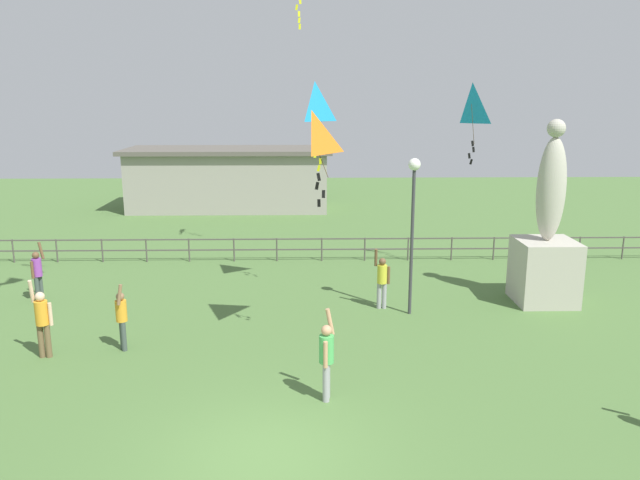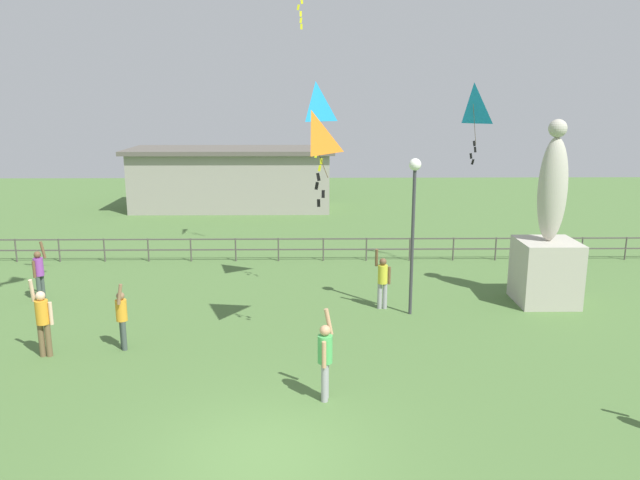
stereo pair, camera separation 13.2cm
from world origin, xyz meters
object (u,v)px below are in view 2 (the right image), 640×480
at_px(person_6, 122,316).
at_px(kite_2, 316,105).
at_px(kite_3, 312,136).
at_px(kite_0, 473,106).
at_px(lamppost, 414,204).
at_px(person_3, 43,318).
at_px(person_4, 39,271).
at_px(person_5, 325,356).
at_px(statue_monument, 547,250).
at_px(person_1, 383,279).

height_order(person_6, kite_2, kite_2).
bearing_deg(kite_3, kite_0, 49.93).
height_order(lamppost, person_6, lamppost).
height_order(person_3, person_4, person_3).
xyz_separation_m(person_5, kite_0, (5.43, 9.78, 5.14)).
height_order(person_3, person_5, person_3).
distance_m(statue_monument, person_3, 14.92).
xyz_separation_m(person_5, kite_2, (-0.14, 7.36, 5.22)).
distance_m(person_1, kite_3, 5.91).
distance_m(person_3, person_4, 4.98).
bearing_deg(kite_0, person_1, -132.82).
xyz_separation_m(kite_0, kite_3, (-5.71, -6.78, -0.61)).
height_order(person_3, kite_3, kite_3).
bearing_deg(person_4, kite_3, -24.24).
distance_m(person_4, kite_2, 10.45).
height_order(person_5, kite_0, kite_0).
bearing_deg(person_3, person_5, -18.92).
relative_size(person_5, kite_0, 0.71).
distance_m(statue_monument, kite_0, 5.77).
distance_m(lamppost, person_5, 6.59).
relative_size(lamppost, person_5, 2.33).
height_order(lamppost, kite_3, kite_3).
relative_size(statue_monument, lamppost, 1.23).
relative_size(person_4, kite_0, 0.67).
relative_size(person_3, kite_3, 0.88).
bearing_deg(statue_monument, person_3, -164.14).
xyz_separation_m(statue_monument, person_1, (-5.29, -0.51, -0.79)).
bearing_deg(lamppost, statue_monument, 12.84).
bearing_deg(kite_0, person_4, -169.15).
xyz_separation_m(person_4, kite_0, (14.58, 2.79, 5.20)).
distance_m(person_4, person_6, 5.66).
bearing_deg(person_1, kite_3, -126.27).
bearing_deg(lamppost, person_4, 172.81).
height_order(kite_2, kite_3, kite_2).
height_order(statue_monument, person_6, statue_monument).
bearing_deg(person_1, kite_2, 146.71).
bearing_deg(kite_0, person_5, -119.02).
distance_m(statue_monument, kite_2, 8.66).
relative_size(person_3, kite_0, 0.71).
height_order(person_4, person_5, person_5).
bearing_deg(person_1, kite_0, 47.18).
xyz_separation_m(person_1, person_4, (-11.07, 0.99, 0.00)).
relative_size(statue_monument, kite_0, 2.03).
bearing_deg(kite_3, person_4, 155.76).
bearing_deg(person_5, person_3, 161.08).
relative_size(person_4, person_6, 1.04).
bearing_deg(person_4, person_3, -66.00).
distance_m(person_1, person_3, 9.72).
bearing_deg(kite_2, person_3, -144.87).
xyz_separation_m(statue_monument, kite_3, (-7.49, -3.52, 3.80)).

